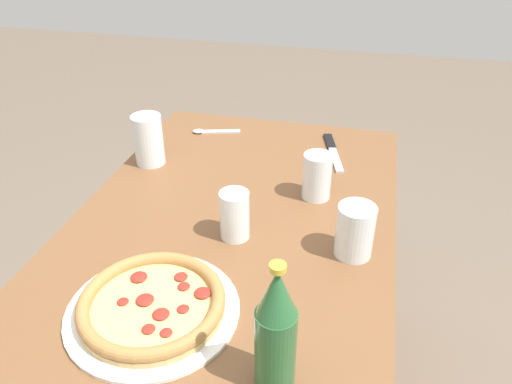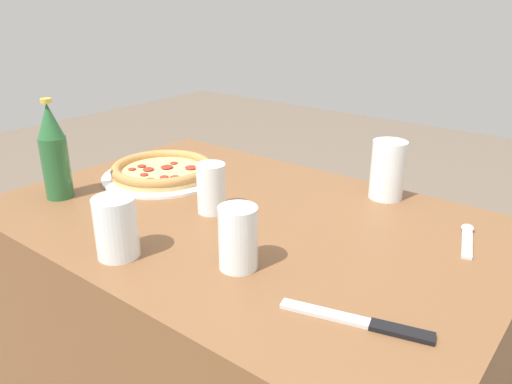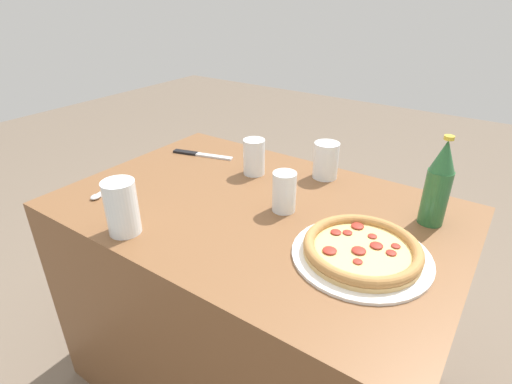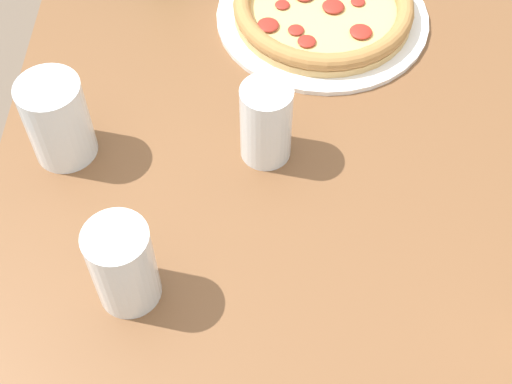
{
  "view_description": "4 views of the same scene",
  "coord_description": "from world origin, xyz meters",
  "px_view_note": "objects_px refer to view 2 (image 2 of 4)",
  "views": [
    {
      "loc": [
        -0.95,
        -0.29,
        1.43
      ],
      "look_at": [
        0.01,
        -0.05,
        0.8
      ],
      "focal_mm": 35.0,
      "sensor_mm": 36.0,
      "label": 1
    },
    {
      "loc": [
        0.66,
        -0.8,
        1.21
      ],
      "look_at": [
        0.04,
        -0.01,
        0.81
      ],
      "focal_mm": 35.0,
      "sensor_mm": 36.0,
      "label": 2
    },
    {
      "loc": [
        -0.57,
        0.83,
        1.31
      ],
      "look_at": [
        0.02,
        -0.02,
        0.76
      ],
      "focal_mm": 28.0,
      "sensor_mm": 36.0,
      "label": 3
    },
    {
      "loc": [
        0.52,
        -0.03,
        1.48
      ],
      "look_at": [
        0.05,
        -0.03,
        0.81
      ],
      "focal_mm": 50.0,
      "sensor_mm": 36.0,
      "label": 4
    }
  ],
  "objects_px": {
    "pizza_veggie": "(162,171)",
    "glass_red_wine": "(116,230)",
    "spoon": "(467,237)",
    "glass_lemonade": "(387,173)",
    "glass_cola": "(211,191)",
    "glass_water": "(238,239)",
    "beer_bottle": "(54,152)",
    "knife": "(362,322)"
  },
  "relations": [
    {
      "from": "pizza_veggie",
      "to": "glass_red_wine",
      "type": "bearing_deg",
      "value": -52.77
    },
    {
      "from": "pizza_veggie",
      "to": "spoon",
      "type": "bearing_deg",
      "value": 10.2
    },
    {
      "from": "glass_lemonade",
      "to": "glass_cola",
      "type": "height_order",
      "value": "glass_lemonade"
    },
    {
      "from": "glass_red_wine",
      "to": "glass_water",
      "type": "relative_size",
      "value": 1.0
    },
    {
      "from": "glass_red_wine",
      "to": "beer_bottle",
      "type": "height_order",
      "value": "beer_bottle"
    },
    {
      "from": "glass_water",
      "to": "glass_cola",
      "type": "relative_size",
      "value": 1.04
    },
    {
      "from": "glass_cola",
      "to": "spoon",
      "type": "height_order",
      "value": "glass_cola"
    },
    {
      "from": "spoon",
      "to": "knife",
      "type": "bearing_deg",
      "value": -95.5
    },
    {
      "from": "glass_lemonade",
      "to": "beer_bottle",
      "type": "xyz_separation_m",
      "value": [
        -0.64,
        -0.5,
        0.05
      ]
    },
    {
      "from": "glass_lemonade",
      "to": "spoon",
      "type": "distance_m",
      "value": 0.26
    },
    {
      "from": "beer_bottle",
      "to": "knife",
      "type": "distance_m",
      "value": 0.84
    },
    {
      "from": "pizza_veggie",
      "to": "beer_bottle",
      "type": "bearing_deg",
      "value": -110.38
    },
    {
      "from": "glass_water",
      "to": "beer_bottle",
      "type": "xyz_separation_m",
      "value": [
        -0.57,
        -0.01,
        0.06
      ]
    },
    {
      "from": "glass_water",
      "to": "glass_cola",
      "type": "distance_m",
      "value": 0.26
    },
    {
      "from": "glass_water",
      "to": "knife",
      "type": "xyz_separation_m",
      "value": [
        0.26,
        -0.02,
        -0.05
      ]
    },
    {
      "from": "pizza_veggie",
      "to": "glass_water",
      "type": "bearing_deg",
      "value": -26.81
    },
    {
      "from": "glass_lemonade",
      "to": "spoon",
      "type": "bearing_deg",
      "value": -24.58
    },
    {
      "from": "glass_red_wine",
      "to": "knife",
      "type": "xyz_separation_m",
      "value": [
        0.47,
        0.1,
        -0.05
      ]
    },
    {
      "from": "glass_red_wine",
      "to": "knife",
      "type": "bearing_deg",
      "value": 11.4
    },
    {
      "from": "glass_water",
      "to": "glass_lemonade",
      "type": "distance_m",
      "value": 0.49
    },
    {
      "from": "glass_cola",
      "to": "glass_lemonade",
      "type": "bearing_deg",
      "value": 49.83
    },
    {
      "from": "beer_bottle",
      "to": "knife",
      "type": "bearing_deg",
      "value": -0.17
    },
    {
      "from": "glass_water",
      "to": "glass_lemonade",
      "type": "relative_size",
      "value": 0.83
    },
    {
      "from": "knife",
      "to": "spoon",
      "type": "distance_m",
      "value": 0.4
    },
    {
      "from": "beer_bottle",
      "to": "glass_cola",
      "type": "bearing_deg",
      "value": 25.05
    },
    {
      "from": "glass_water",
      "to": "pizza_veggie",
      "type": "bearing_deg",
      "value": 153.19
    },
    {
      "from": "glass_water",
      "to": "glass_lemonade",
      "type": "height_order",
      "value": "glass_lemonade"
    },
    {
      "from": "glass_lemonade",
      "to": "glass_red_wine",
      "type": "bearing_deg",
      "value": -114.98
    },
    {
      "from": "glass_cola",
      "to": "beer_bottle",
      "type": "xyz_separation_m",
      "value": [
        -0.36,
        -0.17,
        0.06
      ]
    },
    {
      "from": "glass_lemonade",
      "to": "glass_cola",
      "type": "xyz_separation_m",
      "value": [
        -0.28,
        -0.33,
        -0.01
      ]
    },
    {
      "from": "glass_red_wine",
      "to": "glass_water",
      "type": "distance_m",
      "value": 0.24
    },
    {
      "from": "spoon",
      "to": "glass_water",
      "type": "bearing_deg",
      "value": -128.15
    },
    {
      "from": "knife",
      "to": "spoon",
      "type": "xyz_separation_m",
      "value": [
        0.04,
        0.4,
        0.0
      ]
    },
    {
      "from": "beer_bottle",
      "to": "pizza_veggie",
      "type": "bearing_deg",
      "value": 69.62
    },
    {
      "from": "pizza_veggie",
      "to": "glass_cola",
      "type": "relative_size",
      "value": 2.82
    },
    {
      "from": "glass_water",
      "to": "beer_bottle",
      "type": "height_order",
      "value": "beer_bottle"
    },
    {
      "from": "glass_water",
      "to": "spoon",
      "type": "xyz_separation_m",
      "value": [
        0.3,
        0.38,
        -0.05
      ]
    },
    {
      "from": "glass_cola",
      "to": "knife",
      "type": "height_order",
      "value": "glass_cola"
    },
    {
      "from": "spoon",
      "to": "beer_bottle",
      "type": "bearing_deg",
      "value": -155.68
    },
    {
      "from": "glass_red_wine",
      "to": "spoon",
      "type": "bearing_deg",
      "value": 43.94
    },
    {
      "from": "glass_red_wine",
      "to": "pizza_veggie",
      "type": "bearing_deg",
      "value": 127.23
    },
    {
      "from": "spoon",
      "to": "glass_cola",
      "type": "bearing_deg",
      "value": -156.21
    }
  ]
}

